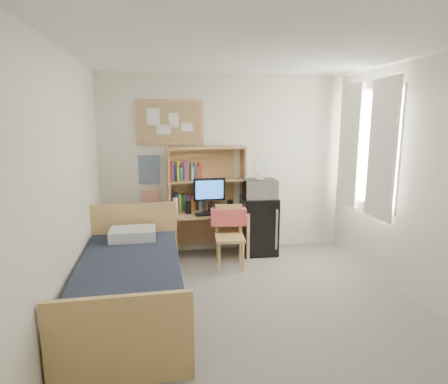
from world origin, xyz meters
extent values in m
cube|color=gray|center=(0.00, 0.00, -0.01)|extent=(3.60, 4.20, 0.02)
cube|color=white|center=(0.00, 0.00, 2.60)|extent=(3.60, 4.20, 0.02)
cube|color=white|center=(0.00, 2.10, 1.30)|extent=(3.60, 0.04, 2.60)
cube|color=white|center=(0.00, -2.10, 1.30)|extent=(3.60, 0.04, 2.60)
cube|color=white|center=(-1.80, 0.00, 1.30)|extent=(0.04, 4.20, 2.60)
cube|color=white|center=(1.80, 0.00, 1.30)|extent=(0.04, 4.20, 2.60)
cube|color=white|center=(1.75, 1.20, 1.60)|extent=(0.10, 1.40, 1.70)
cube|color=white|center=(1.72, 0.80, 1.60)|extent=(0.04, 0.55, 1.70)
cube|color=white|center=(1.72, 1.60, 1.60)|extent=(0.04, 0.55, 1.70)
cube|color=#A28555|center=(-0.78, 2.08, 1.92)|extent=(0.94, 0.03, 0.64)
cube|color=navy|center=(-1.10, 2.09, 1.25)|extent=(0.30, 0.01, 0.42)
cube|color=#F1502A|center=(-1.10, 2.09, 0.78)|extent=(0.28, 0.01, 0.36)
cube|color=tan|center=(-0.28, 1.80, 0.34)|extent=(1.10, 0.59, 0.67)
cube|color=tan|center=(-0.05, 1.33, 0.42)|extent=(0.45, 0.45, 0.83)
cube|color=black|center=(0.47, 1.83, 0.42)|extent=(0.51, 0.51, 0.84)
cube|color=black|center=(-1.26, 0.25, 0.28)|extent=(1.07, 2.08, 0.57)
cube|color=tan|center=(-0.28, 1.95, 1.13)|extent=(1.13, 0.35, 0.91)
cube|color=black|center=(-0.27, 1.74, 0.91)|extent=(0.45, 0.06, 0.48)
cube|color=black|center=(-0.26, 1.60, 0.68)|extent=(0.45, 0.17, 0.02)
cube|color=black|center=(-0.57, 1.72, 0.76)|extent=(0.08, 0.08, 0.18)
cube|color=black|center=(0.03, 1.76, 0.75)|extent=(0.07, 0.07, 0.17)
cylinder|color=white|center=(-0.75, 1.67, 0.79)|extent=(0.07, 0.07, 0.24)
cube|color=#E35956|center=(-0.04, 1.53, 0.65)|extent=(0.50, 0.19, 0.23)
cube|color=#B7B7BC|center=(0.47, 1.81, 0.98)|extent=(0.47, 0.36, 0.27)
cylinder|color=white|center=(0.47, 1.81, 1.26)|extent=(0.24, 0.24, 0.29)
cube|color=white|center=(-1.28, 1.00, 0.63)|extent=(0.53, 0.38, 0.13)
camera|label=1|loc=(-0.90, -3.36, 1.95)|focal=30.00mm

